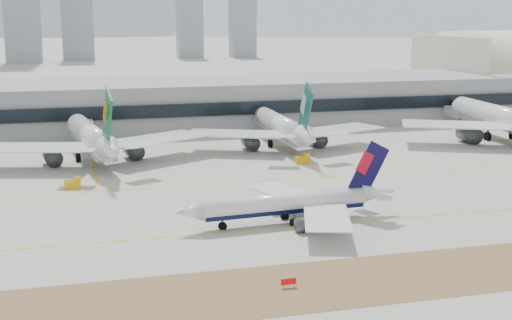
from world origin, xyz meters
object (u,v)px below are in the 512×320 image
object	(u,v)px
taxiing_airliner	(293,204)
widebody_eva	(93,139)
widebody_china_air	(503,119)
widebody_cathay	(283,128)
terminal	(181,103)

from	to	relation	value
taxiing_airliner	widebody_eva	xyz separation A→B (m)	(-32.49, 64.61, 2.28)
widebody_china_air	widebody_cathay	bearing A→B (deg)	87.97
taxiing_airliner	widebody_eva	bearing A→B (deg)	-67.56
taxiing_airliner	widebody_eva	size ratio (longest dim) A/B	0.71
taxiing_airliner	widebody_eva	distance (m)	72.35
widebody_cathay	widebody_china_air	bearing A→B (deg)	-94.72
terminal	widebody_china_air	bearing A→B (deg)	-31.77
widebody_cathay	widebody_china_air	world-z (taller)	widebody_china_air
widebody_cathay	terminal	size ratio (longest dim) A/B	0.21
widebody_eva	widebody_china_air	bearing A→B (deg)	-98.17
taxiing_airliner	terminal	xyz separation A→B (m)	(-1.37, 117.16, 4.06)
widebody_eva	terminal	world-z (taller)	widebody_eva
widebody_cathay	taxiing_airliner	bearing A→B (deg)	165.33
widebody_eva	widebody_cathay	world-z (taller)	widebody_eva
taxiing_airliner	widebody_china_air	bearing A→B (deg)	-147.76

